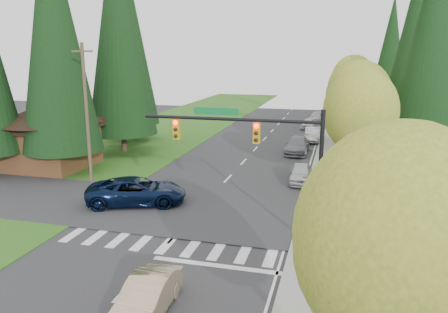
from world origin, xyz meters
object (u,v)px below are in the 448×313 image
at_px(parked_car_e, 317,117).
at_px(parked_car_d, 309,123).
at_px(suv_navy, 137,191).
at_px(parked_car_b, 297,145).
at_px(parked_car_c, 313,135).
at_px(parked_car_a, 301,173).
at_px(sedan_champagne, 146,298).

bearing_deg(parked_car_e, parked_car_d, -89.14).
distance_m(suv_navy, parked_car_e, 38.85).
height_order(parked_car_d, parked_car_e, parked_car_e).
bearing_deg(parked_car_d, suv_navy, -97.07).
relative_size(parked_car_b, parked_car_d, 1.35).
bearing_deg(parked_car_c, parked_car_b, -101.35).
bearing_deg(parked_car_a, suv_navy, -144.34).
bearing_deg(parked_car_b, parked_car_a, -82.99).
bearing_deg(suv_navy, parked_car_b, -45.45).
bearing_deg(sedan_champagne, parked_car_a, 76.01).
height_order(suv_navy, parked_car_b, suv_navy).
height_order(parked_car_a, parked_car_c, parked_car_c).
distance_m(parked_car_c, parked_car_d, 8.46).
bearing_deg(sedan_champagne, suv_navy, 115.32).
height_order(sedan_champagne, suv_navy, suv_navy).
xyz_separation_m(suv_navy, parked_car_b, (8.28, 17.29, -0.10)).
height_order(parked_car_b, parked_car_c, parked_car_b).
xyz_separation_m(parked_car_b, parked_car_e, (0.66, 20.52, -0.09)).
relative_size(parked_car_b, parked_car_e, 1.14).
distance_m(sedan_champagne, parked_car_e, 48.79).
relative_size(parked_car_a, parked_car_d, 1.05).
bearing_deg(parked_car_d, parked_car_c, -75.63).
bearing_deg(sedan_champagne, parked_car_d, 84.32).
height_order(parked_car_b, parked_car_e, parked_car_b).
relative_size(sedan_champagne, parked_car_c, 0.94).
relative_size(sedan_champagne, parked_car_d, 1.09).
relative_size(parked_car_a, parked_car_e, 0.88).
height_order(sedan_champagne, parked_car_c, parked_car_c).
bearing_deg(parked_car_b, suv_navy, -115.75).
bearing_deg(parked_car_b, sedan_champagne, -95.47).
height_order(suv_navy, parked_car_d, suv_navy).
xyz_separation_m(suv_navy, parked_car_a, (9.51, 7.52, -0.16)).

